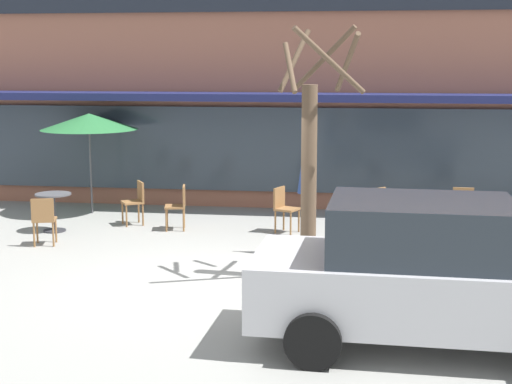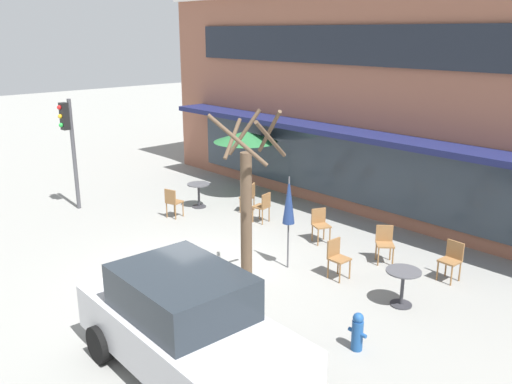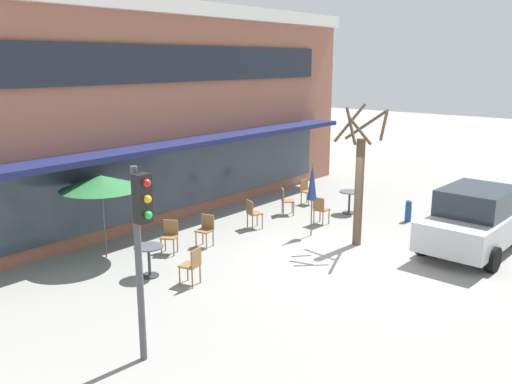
{
  "view_description": "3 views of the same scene",
  "coord_description": "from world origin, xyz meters",
  "px_view_note": "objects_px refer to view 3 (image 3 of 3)",
  "views": [
    {
      "loc": [
        2.2,
        -11.47,
        3.38
      ],
      "look_at": [
        0.21,
        2.53,
        0.96
      ],
      "focal_mm": 55.0,
      "sensor_mm": 36.0,
      "label": 1
    },
    {
      "loc": [
        9.24,
        -6.72,
        5.31
      ],
      "look_at": [
        -0.74,
        2.5,
        1.27
      ],
      "focal_mm": 38.0,
      "sensor_mm": 36.0,
      "label": 2
    },
    {
      "loc": [
        -11.59,
        -6.75,
        5.03
      ],
      "look_at": [
        0.29,
        3.11,
        1.28
      ],
      "focal_mm": 38.0,
      "sensor_mm": 36.0,
      "label": 3
    }
  ],
  "objects_px": {
    "cafe_table_near_wall": "(349,198)",
    "patio_umbrella_green_folded": "(312,182)",
    "parked_sedan": "(477,219)",
    "cafe_chair_1": "(286,199)",
    "cafe_chair_6": "(320,208)",
    "cafe_chair_0": "(170,234)",
    "cafe_chair_3": "(253,212)",
    "fire_hydrant": "(408,211)",
    "cafe_chair_5": "(306,190)",
    "cafe_chair_4": "(192,263)",
    "patio_umbrella_cream_folded": "(101,182)",
    "cafe_chair_2": "(206,228)",
    "street_tree": "(360,180)",
    "cafe_table_streetside": "(149,256)",
    "traffic_light_pole": "(141,234)"
  },
  "relations": [
    {
      "from": "cafe_table_near_wall",
      "to": "cafe_chair_0",
      "type": "bearing_deg",
      "value": 165.16
    },
    {
      "from": "cafe_chair_6",
      "to": "fire_hydrant",
      "type": "xyz_separation_m",
      "value": [
        2.08,
        -1.99,
        -0.17
      ]
    },
    {
      "from": "cafe_chair_0",
      "to": "traffic_light_pole",
      "type": "xyz_separation_m",
      "value": [
        -3.88,
        -3.78,
        1.77
      ]
    },
    {
      "from": "cafe_chair_2",
      "to": "street_tree",
      "type": "distance_m",
      "value": 4.43
    },
    {
      "from": "parked_sedan",
      "to": "cafe_chair_4",
      "type": "bearing_deg",
      "value": 147.37
    },
    {
      "from": "patio_umbrella_cream_folded",
      "to": "cafe_chair_4",
      "type": "xyz_separation_m",
      "value": [
        0.2,
        -3.06,
        -1.5
      ]
    },
    {
      "from": "cafe_table_streetside",
      "to": "cafe_chair_5",
      "type": "bearing_deg",
      "value": 6.85
    },
    {
      "from": "patio_umbrella_cream_folded",
      "to": "cafe_chair_0",
      "type": "xyz_separation_m",
      "value": [
        1.32,
        -1.03,
        -1.5
      ]
    },
    {
      "from": "cafe_chair_5",
      "to": "traffic_light_pole",
      "type": "relative_size",
      "value": 0.26
    },
    {
      "from": "patio_umbrella_cream_folded",
      "to": "street_tree",
      "type": "height_order",
      "value": "street_tree"
    },
    {
      "from": "patio_umbrella_cream_folded",
      "to": "cafe_chair_2",
      "type": "distance_m",
      "value": 3.08
    },
    {
      "from": "cafe_table_streetside",
      "to": "patio_umbrella_green_folded",
      "type": "relative_size",
      "value": 0.35
    },
    {
      "from": "cafe_table_near_wall",
      "to": "cafe_table_streetside",
      "type": "height_order",
      "value": "same"
    },
    {
      "from": "cafe_table_streetside",
      "to": "cafe_chair_6",
      "type": "bearing_deg",
      "value": -7.47
    },
    {
      "from": "cafe_table_near_wall",
      "to": "cafe_chair_1",
      "type": "relative_size",
      "value": 0.85
    },
    {
      "from": "cafe_chair_1",
      "to": "cafe_chair_2",
      "type": "relative_size",
      "value": 1.0
    },
    {
      "from": "cafe_table_streetside",
      "to": "cafe_chair_3",
      "type": "height_order",
      "value": "cafe_chair_3"
    },
    {
      "from": "cafe_chair_1",
      "to": "cafe_chair_4",
      "type": "bearing_deg",
      "value": -162.84
    },
    {
      "from": "cafe_chair_4",
      "to": "patio_umbrella_cream_folded",
      "type": "bearing_deg",
      "value": 93.73
    },
    {
      "from": "cafe_chair_5",
      "to": "cafe_table_near_wall",
      "type": "bearing_deg",
      "value": -92.57
    },
    {
      "from": "cafe_chair_5",
      "to": "cafe_chair_3",
      "type": "bearing_deg",
      "value": -173.45
    },
    {
      "from": "cafe_table_near_wall",
      "to": "fire_hydrant",
      "type": "xyz_separation_m",
      "value": [
        0.37,
        -1.95,
        -0.16
      ]
    },
    {
      "from": "parked_sedan",
      "to": "street_tree",
      "type": "bearing_deg",
      "value": 120.41
    },
    {
      "from": "patio_umbrella_green_folded",
      "to": "cafe_chair_3",
      "type": "xyz_separation_m",
      "value": [
        -0.56,
        1.78,
        -1.1
      ]
    },
    {
      "from": "cafe_table_near_wall",
      "to": "cafe_chair_0",
      "type": "distance_m",
      "value": 6.69
    },
    {
      "from": "cafe_chair_5",
      "to": "traffic_light_pole",
      "type": "height_order",
      "value": "traffic_light_pole"
    },
    {
      "from": "patio_umbrella_green_folded",
      "to": "cafe_chair_4",
      "type": "distance_m",
      "value": 4.89
    },
    {
      "from": "parked_sedan",
      "to": "cafe_chair_1",
      "type": "bearing_deg",
      "value": 94.26
    },
    {
      "from": "cafe_chair_4",
      "to": "parked_sedan",
      "type": "height_order",
      "value": "parked_sedan"
    },
    {
      "from": "patio_umbrella_cream_folded",
      "to": "cafe_chair_4",
      "type": "bearing_deg",
      "value": -86.27
    },
    {
      "from": "cafe_chair_3",
      "to": "fire_hydrant",
      "type": "relative_size",
      "value": 1.26
    },
    {
      "from": "cafe_chair_0",
      "to": "parked_sedan",
      "type": "relative_size",
      "value": 0.21
    },
    {
      "from": "cafe_chair_6",
      "to": "fire_hydrant",
      "type": "distance_m",
      "value": 2.89
    },
    {
      "from": "cafe_chair_6",
      "to": "fire_hydrant",
      "type": "relative_size",
      "value": 1.26
    },
    {
      "from": "cafe_table_near_wall",
      "to": "patio_umbrella_green_folded",
      "type": "bearing_deg",
      "value": -172.59
    },
    {
      "from": "patio_umbrella_green_folded",
      "to": "fire_hydrant",
      "type": "relative_size",
      "value": 3.12
    },
    {
      "from": "cafe_chair_2",
      "to": "cafe_chair_0",
      "type": "bearing_deg",
      "value": 159.77
    },
    {
      "from": "cafe_table_streetside",
      "to": "cafe_chair_5",
      "type": "relative_size",
      "value": 0.85
    },
    {
      "from": "cafe_table_near_wall",
      "to": "cafe_chair_2",
      "type": "relative_size",
      "value": 0.85
    },
    {
      "from": "cafe_chair_0",
      "to": "fire_hydrant",
      "type": "xyz_separation_m",
      "value": [
        6.83,
        -3.66,
        -0.17
      ]
    },
    {
      "from": "cafe_table_streetside",
      "to": "traffic_light_pole",
      "type": "xyz_separation_m",
      "value": [
        -2.46,
        -2.93,
        1.78
      ]
    },
    {
      "from": "fire_hydrant",
      "to": "traffic_light_pole",
      "type": "bearing_deg",
      "value": -179.34
    },
    {
      "from": "patio_umbrella_green_folded",
      "to": "patio_umbrella_cream_folded",
      "type": "bearing_deg",
      "value": 147.93
    },
    {
      "from": "cafe_chair_3",
      "to": "fire_hydrant",
      "type": "distance_m",
      "value": 5.04
    },
    {
      "from": "traffic_light_pole",
      "to": "cafe_chair_6",
      "type": "bearing_deg",
      "value": 13.78
    },
    {
      "from": "cafe_chair_6",
      "to": "cafe_chair_1",
      "type": "bearing_deg",
      "value": 81.82
    },
    {
      "from": "street_tree",
      "to": "cafe_chair_1",
      "type": "bearing_deg",
      "value": 71.2
    },
    {
      "from": "patio_umbrella_cream_folded",
      "to": "cafe_chair_6",
      "type": "relative_size",
      "value": 2.47
    },
    {
      "from": "cafe_chair_4",
      "to": "traffic_light_pole",
      "type": "relative_size",
      "value": 0.26
    },
    {
      "from": "cafe_chair_2",
      "to": "fire_hydrant",
      "type": "distance_m",
      "value": 6.71
    }
  ]
}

